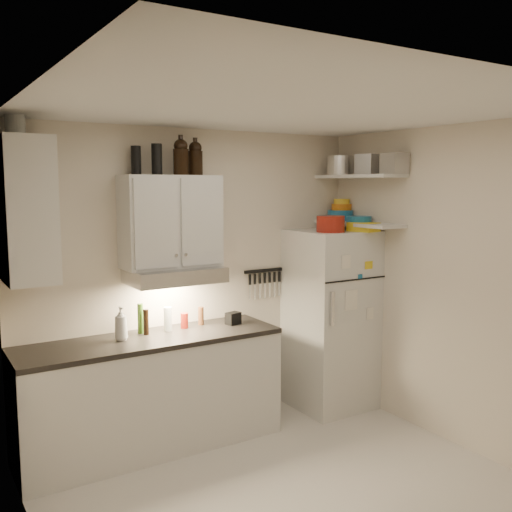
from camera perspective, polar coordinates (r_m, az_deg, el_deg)
floor at (r=4.26m, az=3.84°, el=-22.94°), size 3.20×3.00×0.02m
ceiling at (r=3.72m, az=4.18°, el=14.66°), size 3.20×3.00×0.02m
back_wall at (r=5.05m, az=-6.07°, el=-2.27°), size 3.20×0.02×2.60m
left_wall at (r=3.14m, az=-20.82°, el=-8.50°), size 0.02×3.00×2.60m
right_wall at (r=4.88m, az=19.55°, el=-2.98°), size 0.02×3.00×2.60m
base_cabinet at (r=4.79m, az=-10.37°, el=-13.55°), size 2.10×0.60×0.88m
countertop at (r=4.65m, az=-10.50°, el=-8.24°), size 2.10×0.62×0.04m
upper_cabinet at (r=4.71m, az=-8.52°, el=3.44°), size 0.80×0.33×0.75m
side_cabinet at (r=4.25m, az=-22.03°, el=4.29°), size 0.33×0.55×1.00m
range_hood at (r=4.70m, az=-8.11°, el=-1.90°), size 0.76×0.46×0.12m
fridge at (r=5.52m, az=7.46°, el=-6.26°), size 0.70×0.68×1.70m
shelf_hi at (r=5.40m, az=10.27°, el=7.85°), size 0.30×0.95×0.03m
shelf_lo at (r=5.41m, az=10.17°, el=3.18°), size 0.30×0.95×0.03m
knife_strip at (r=5.37m, az=0.79°, el=-1.46°), size 0.42×0.02×0.03m
dutch_oven at (r=5.16m, az=7.47°, el=3.20°), size 0.26×0.26×0.15m
book_stack at (r=5.29m, az=10.71°, el=2.87°), size 0.24×0.28×0.08m
spice_jar at (r=5.36m, az=9.53°, el=2.98°), size 0.06×0.06×0.09m
stock_pot at (r=5.56m, az=8.43°, el=8.94°), size 0.29×0.29×0.18m
tin_a at (r=5.30m, az=11.04°, el=8.99°), size 0.23×0.22×0.18m
tin_b at (r=5.14m, az=13.69°, el=8.98°), size 0.18×0.18×0.18m
bowl_teal at (r=5.66m, az=8.42°, el=4.05°), size 0.25×0.25×0.10m
bowl_orange at (r=5.71m, az=8.55°, el=4.87°), size 0.20×0.20×0.06m
bowl_yellow at (r=5.71m, az=8.56°, el=5.42°), size 0.16×0.16×0.05m
plates at (r=5.39m, az=10.25°, el=3.64°), size 0.28×0.28×0.06m
growler_a at (r=4.69m, az=-7.52°, el=9.83°), size 0.15×0.15×0.30m
growler_b at (r=4.80m, az=-6.08°, el=9.72°), size 0.15×0.15×0.29m
thermos_a at (r=4.65m, az=-9.89°, el=9.50°), size 0.09×0.09×0.25m
thermos_b at (r=4.67m, az=-11.90°, el=9.33°), size 0.10×0.10×0.23m
side_jar at (r=4.36m, az=-22.97°, el=12.09°), size 0.17×0.17×0.18m
soap_bottle at (r=4.57m, az=-13.37°, el=-6.41°), size 0.12×0.13×0.29m
pepper_mill at (r=4.97m, az=-5.53°, el=-5.99°), size 0.06×0.06×0.16m
oil_bottle at (r=4.75m, az=-11.48°, el=-6.15°), size 0.06×0.06×0.25m
vinegar_bottle at (r=4.70m, az=-10.94°, el=-6.50°), size 0.06×0.06×0.21m
clear_bottle at (r=4.79m, az=-8.81°, el=-6.24°), size 0.09×0.09×0.20m
red_jar at (r=4.87m, az=-7.18°, el=-6.43°), size 0.08×0.08×0.13m
caddy at (r=4.97m, az=-2.31°, el=-6.24°), size 0.14×0.11×0.10m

